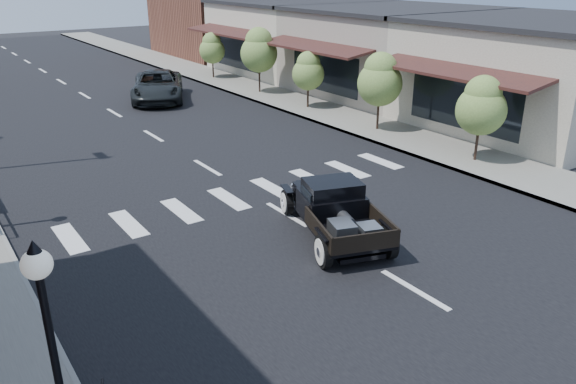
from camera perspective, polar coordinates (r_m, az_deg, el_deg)
ground at (r=14.85m, az=4.28°, el=-4.94°), size 120.00×120.00×0.00m
road at (r=27.43m, az=-15.89°, el=6.90°), size 14.00×80.00×0.02m
road_markings at (r=22.92m, az=-11.62°, el=4.42°), size 12.00×60.00×0.06m
sidewalk_right at (r=31.10m, az=-0.88°, el=9.54°), size 3.00×80.00×0.15m
storefront_near at (r=27.79m, az=24.09°, el=10.79°), size 10.00×9.00×4.50m
storefront_mid at (r=33.31m, az=10.70°, el=13.79°), size 10.00×9.00×4.50m
storefront_far at (r=40.11m, az=1.29°, el=15.45°), size 10.00×9.00×4.50m
far_building_right at (r=48.66m, az=-5.48°, el=17.95°), size 11.00×10.00×7.00m
lamp_post_a at (r=7.83m, az=-22.38°, el=-16.73°), size 0.36×0.36×3.68m
small_tree_a at (r=21.28m, az=18.90°, el=6.92°), size 1.78×1.78×2.96m
small_tree_b at (r=24.58m, az=9.25°, el=9.93°), size 1.90×1.90×3.17m
small_tree_c at (r=28.42m, az=2.05°, el=11.25°), size 1.60×1.60×2.66m
small_tree_d at (r=32.08m, az=-2.95°, el=13.13°), size 2.05×2.05×3.42m
small_tree_e at (r=36.96m, az=-7.69°, el=13.54°), size 1.61×1.61×2.69m
hotrod_pickup at (r=14.81m, az=4.75°, el=-1.77°), size 3.34×4.83×1.53m
second_car at (r=31.47m, az=-13.10°, el=10.43°), size 4.65×6.12×1.54m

